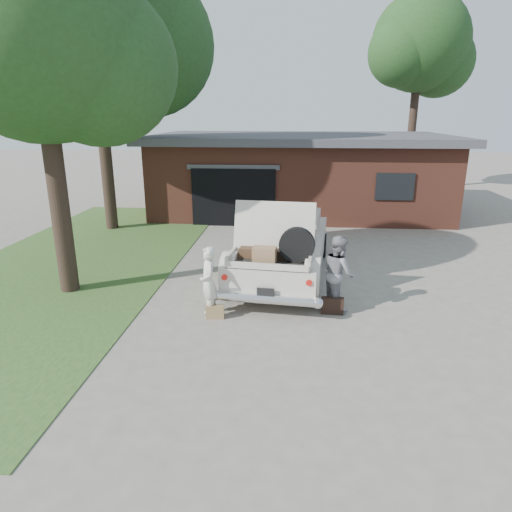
{
  "coord_description": "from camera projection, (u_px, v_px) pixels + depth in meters",
  "views": [
    {
      "loc": [
        0.84,
        -9.18,
        4.18
      ],
      "look_at": [
        0.0,
        0.6,
        1.1
      ],
      "focal_mm": 32.0,
      "sensor_mm": 36.0,
      "label": 1
    }
  ],
  "objects": [
    {
      "name": "suitcase_left",
      "position": [
        215.0,
        312.0,
        9.67
      ],
      "size": [
        0.39,
        0.15,
        0.3
      ],
      "primitive_type": "cube",
      "rotation": [
        0.0,
        0.0,
        0.08
      ],
      "color": "#9A7B4E",
      "rests_on": "ground"
    },
    {
      "name": "woman_right",
      "position": [
        338.0,
        273.0,
        10.01
      ],
      "size": [
        0.88,
        0.98,
        1.67
      ],
      "primitive_type": "imported",
      "rotation": [
        0.0,
        0.0,
        1.92
      ],
      "color": "gray",
      "rests_on": "ground"
    },
    {
      "name": "woman_left",
      "position": [
        209.0,
        282.0,
        9.63
      ],
      "size": [
        0.55,
        0.66,
        1.54
      ],
      "primitive_type": "imported",
      "rotation": [
        0.0,
        0.0,
        -1.2
      ],
      "color": "silver",
      "rests_on": "ground"
    },
    {
      "name": "ground",
      "position": [
        254.0,
        312.0,
        10.05
      ],
      "size": [
        90.0,
        90.0,
        0.0
      ],
      "primitive_type": "plane",
      "color": "gray",
      "rests_on": "ground"
    },
    {
      "name": "tree_back",
      "position": [
        96.0,
        25.0,
        15.24
      ],
      "size": [
        7.59,
        6.6,
        10.6
      ],
      "color": "#38281E",
      "rests_on": "ground"
    },
    {
      "name": "house",
      "position": [
        299.0,
        172.0,
        20.37
      ],
      "size": [
        12.8,
        7.8,
        3.3
      ],
      "color": "brown",
      "rests_on": "ground"
    },
    {
      "name": "suitcase_right",
      "position": [
        332.0,
        306.0,
        9.89
      ],
      "size": [
        0.49,
        0.18,
        0.37
      ],
      "primitive_type": "cube",
      "rotation": [
        0.0,
        0.0,
        -0.05
      ],
      "color": "black",
      "rests_on": "ground"
    },
    {
      "name": "sedan",
      "position": [
        283.0,
        246.0,
        12.06
      ],
      "size": [
        2.7,
        5.8,
        2.29
      ],
      "rotation": [
        0.0,
        0.0,
        -0.1
      ],
      "color": "beige",
      "rests_on": "ground"
    },
    {
      "name": "tree_left",
      "position": [
        41.0,
        43.0,
        9.6
      ],
      "size": [
        5.39,
        4.68,
        8.19
      ],
      "color": "#38281E",
      "rests_on": "ground"
    },
    {
      "name": "tree_right",
      "position": [
        421.0,
        49.0,
        23.98
      ],
      "size": [
        5.8,
        5.05,
        10.27
      ],
      "color": "#38281E",
      "rests_on": "ground"
    },
    {
      "name": "grass_strip",
      "position": [
        76.0,
        262.0,
        13.35
      ],
      "size": [
        6.0,
        16.0,
        0.02
      ],
      "primitive_type": "cube",
      "color": "#2D4C1E",
      "rests_on": "ground"
    }
  ]
}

